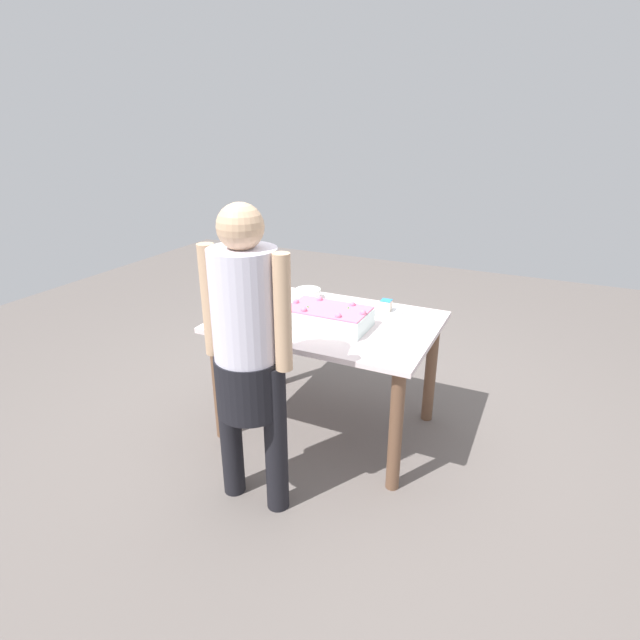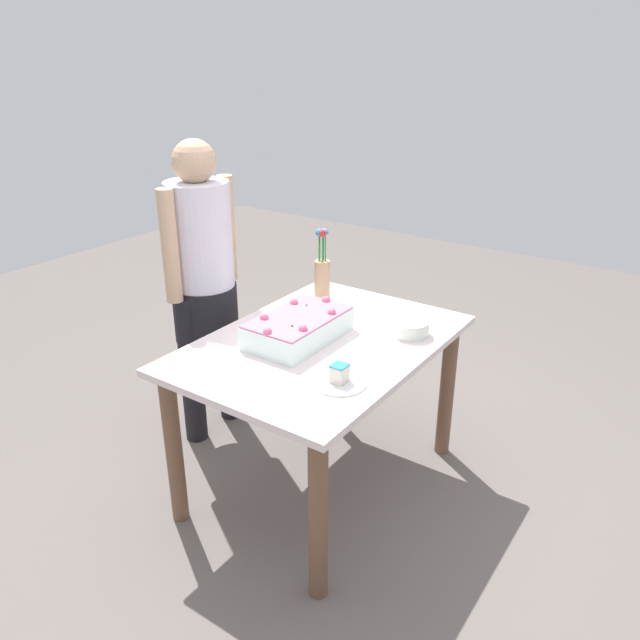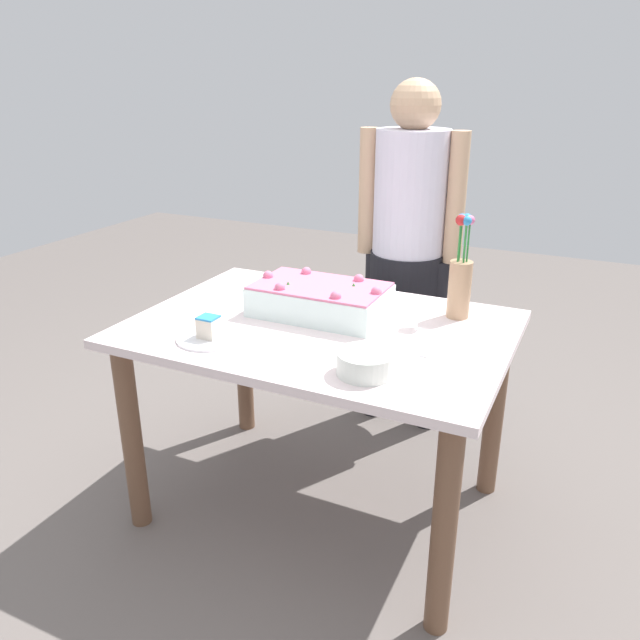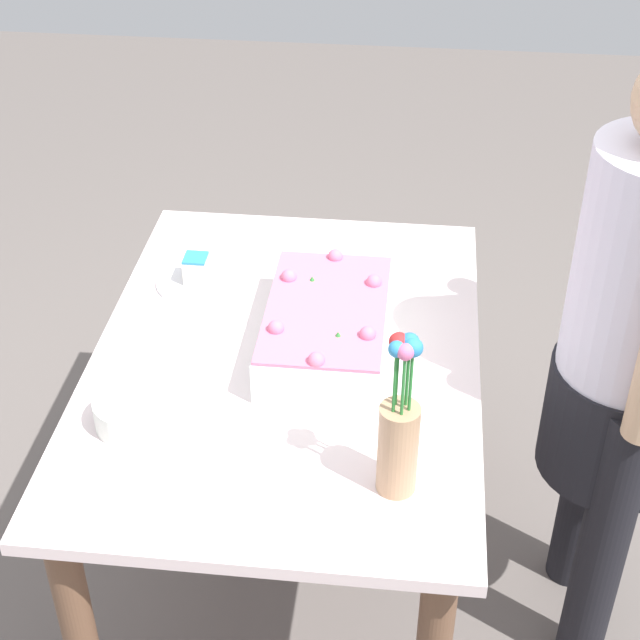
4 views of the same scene
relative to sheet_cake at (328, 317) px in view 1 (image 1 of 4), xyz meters
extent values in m
plane|color=#645C57|center=(0.04, -0.09, -0.78)|extent=(8.00, 8.00, 0.00)
cube|color=silver|center=(0.04, -0.09, -0.07)|extent=(1.23, 0.87, 0.03)
cylinder|color=brown|center=(-0.50, -0.45, -0.43)|extent=(0.07, 0.07, 0.70)
cylinder|color=brown|center=(0.58, -0.45, -0.43)|extent=(0.07, 0.07, 0.70)
cylinder|color=brown|center=(-0.50, 0.27, -0.43)|extent=(0.07, 0.07, 0.70)
cylinder|color=brown|center=(0.58, 0.27, -0.43)|extent=(0.07, 0.07, 0.70)
cube|color=white|center=(0.00, 0.00, -0.01)|extent=(0.45, 0.27, 0.10)
cube|color=pink|center=(0.00, 0.00, 0.05)|extent=(0.44, 0.27, 0.01)
sphere|color=pink|center=(0.20, 0.00, 0.06)|extent=(0.04, 0.04, 0.04)
sphere|color=pink|center=(0.10, 0.10, 0.06)|extent=(0.04, 0.04, 0.04)
sphere|color=pink|center=(-0.10, 0.10, 0.06)|extent=(0.04, 0.04, 0.04)
sphere|color=pink|center=(-0.20, 0.00, 0.06)|extent=(0.04, 0.04, 0.04)
sphere|color=pink|center=(-0.10, -0.10, 0.06)|extent=(0.04, 0.04, 0.04)
sphere|color=pink|center=(0.10, -0.10, 0.06)|extent=(0.04, 0.04, 0.04)
cone|color=#2D8438|center=(-0.10, -0.04, 0.05)|extent=(0.02, 0.02, 0.02)
cone|color=#2D8438|center=(0.11, 0.04, 0.05)|extent=(0.02, 0.02, 0.02)
cylinder|color=white|center=(-0.22, -0.35, -0.05)|extent=(0.21, 0.21, 0.01)
cube|color=beige|center=(-0.22, -0.35, -0.02)|extent=(0.06, 0.06, 0.06)
cube|color=#2D86C8|center=(-0.22, -0.35, 0.02)|extent=(0.06, 0.06, 0.01)
cube|color=silver|center=(0.42, -0.08, -0.05)|extent=(0.03, 0.22, 0.00)
cylinder|color=tan|center=(0.44, 0.18, 0.04)|extent=(0.08, 0.08, 0.20)
cylinder|color=#2D8438|center=(0.45, 0.18, 0.21)|extent=(0.01, 0.01, 0.14)
sphere|color=pink|center=(0.45, 0.18, 0.28)|extent=(0.03, 0.03, 0.03)
cylinder|color=#2D8438|center=(0.44, 0.19, 0.21)|extent=(0.01, 0.01, 0.14)
sphere|color=#2D84C1|center=(0.44, 0.19, 0.28)|extent=(0.04, 0.04, 0.04)
cylinder|color=#2D8438|center=(0.42, 0.19, 0.21)|extent=(0.01, 0.01, 0.14)
sphere|color=#2B79BC|center=(0.42, 0.19, 0.28)|extent=(0.04, 0.04, 0.04)
cylinder|color=#2D8438|center=(0.42, 0.17, 0.21)|extent=(0.01, 0.01, 0.14)
sphere|color=red|center=(0.42, 0.17, 0.28)|extent=(0.04, 0.04, 0.04)
cylinder|color=#2D8438|center=(0.44, 0.17, 0.21)|extent=(0.01, 0.01, 0.14)
sphere|color=#2E85C2|center=(0.44, 0.17, 0.28)|extent=(0.03, 0.03, 0.03)
cylinder|color=silver|center=(0.31, -0.36, -0.02)|extent=(0.16, 0.16, 0.06)
cylinder|color=black|center=(-0.03, 0.65, -0.39)|extent=(0.11, 0.11, 0.78)
cylinder|color=black|center=(0.23, 0.65, -0.39)|extent=(0.11, 0.11, 0.78)
cylinder|color=black|center=(0.10, 0.65, -0.12)|extent=(0.32, 0.31, 0.28)
cylinder|color=silver|center=(0.10, 0.65, 0.26)|extent=(0.30, 0.30, 0.52)
sphere|color=tan|center=(0.10, 0.65, 0.61)|extent=(0.20, 0.20, 0.20)
cylinder|color=tan|center=(-0.08, 0.65, 0.26)|extent=(0.08, 0.08, 0.52)
cylinder|color=tan|center=(0.29, 0.65, 0.26)|extent=(0.08, 0.08, 0.52)
camera|label=1|loc=(-1.07, 2.34, 1.01)|focal=28.00mm
camera|label=2|loc=(-1.90, -1.43, 1.07)|focal=35.00mm
camera|label=3|loc=(0.86, -1.82, 0.72)|focal=35.00mm
camera|label=4|loc=(1.78, 0.18, 1.29)|focal=55.00mm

